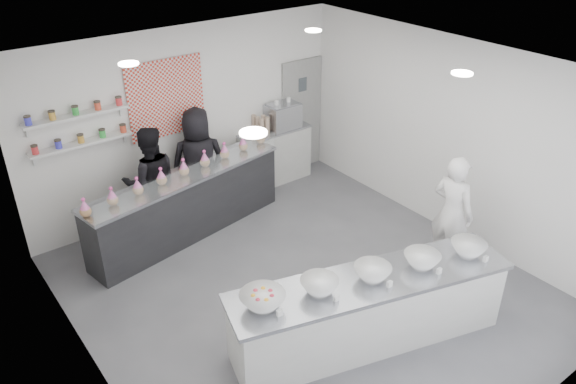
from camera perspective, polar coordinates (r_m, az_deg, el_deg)
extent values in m
plane|color=#515156|center=(7.74, 1.62, -9.77)|extent=(6.00, 6.00, 0.00)
plane|color=white|center=(6.31, 2.00, 12.01)|extent=(6.00, 6.00, 0.00)
plane|color=white|center=(9.20, -10.09, 7.21)|extent=(5.50, 0.00, 5.50)
plane|color=white|center=(5.84, -19.94, -7.91)|extent=(0.00, 6.00, 6.00)
plane|color=white|center=(8.73, 16.06, 5.28)|extent=(0.00, 6.00, 6.00)
cube|color=gray|center=(10.50, 1.38, 7.78)|extent=(0.88, 0.04, 2.10)
cube|color=red|center=(8.89, -12.27, 9.30)|extent=(1.25, 0.03, 1.20)
cube|color=silver|center=(8.50, -20.26, 4.67)|extent=(1.45, 0.22, 0.04)
cube|color=silver|center=(8.34, -20.75, 7.29)|extent=(1.45, 0.22, 0.04)
cylinder|color=white|center=(4.78, -3.55, 6.03)|extent=(0.24, 0.24, 0.02)
cylinder|color=white|center=(6.65, 17.27, 11.45)|extent=(0.24, 0.24, 0.02)
cylinder|color=white|center=(6.98, -15.90, 12.43)|extent=(0.24, 0.24, 0.02)
cylinder|color=white|center=(8.38, 2.58, 16.09)|extent=(0.24, 0.24, 0.02)
cube|color=#B3B3AE|center=(6.76, 8.22, -11.83)|extent=(3.44, 1.65, 0.92)
cube|color=black|center=(8.72, -10.18, -1.31)|extent=(3.37, 1.17, 1.03)
cube|color=white|center=(8.20, -9.32, 1.94)|extent=(3.22, 0.58, 0.28)
cube|color=#B3B3AE|center=(10.16, -1.31, 3.67)|extent=(1.36, 0.43, 1.01)
cube|color=#93969E|center=(9.97, -0.53, 7.70)|extent=(0.58, 0.40, 0.44)
imported|color=white|center=(8.05, 16.33, -2.05)|extent=(0.46, 0.65, 1.70)
imported|color=black|center=(8.74, -13.74, 1.06)|extent=(1.00, 0.87, 1.74)
imported|color=black|center=(9.08, -9.01, 2.92)|extent=(1.05, 0.90, 1.82)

